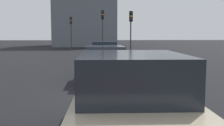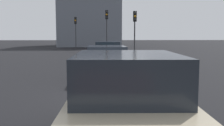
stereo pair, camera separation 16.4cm
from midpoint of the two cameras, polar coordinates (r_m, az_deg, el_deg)
The scene contains 8 objects.
ground_plane at distance 8.58m, azimuth -0.93°, elevation -7.62°, with size 160.00×160.00×0.20m, color black.
car_teal_lead at distance 18.32m, azimuth -2.01°, elevation 2.34°, with size 4.77×2.09×1.46m.
car_silver_second at distance 11.22m, azimuth -2.01°, elevation -0.12°, with size 4.33×2.02×1.47m.
car_beige_third at distance 4.53m, azimuth 2.93°, elevation -8.75°, with size 4.53×2.16×1.64m.
traffic_light_near_left at distance 23.15m, azimuth 3.91°, elevation 8.40°, with size 0.32×0.30×3.94m.
traffic_light_near_right at distance 35.15m, azimuth -8.99°, elevation 7.88°, with size 0.32×0.30×4.19m.
traffic_light_far_left at distance 27.47m, azimuth -2.22°, elevation 8.73°, with size 0.32×0.28×4.40m.
building_facade_left at distance 45.19m, azimuth -5.85°, elevation 11.65°, with size 10.52×9.80×12.48m, color slate.
Camera 1 is at (-8.32, 0.49, 1.95)m, focal length 42.35 mm.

